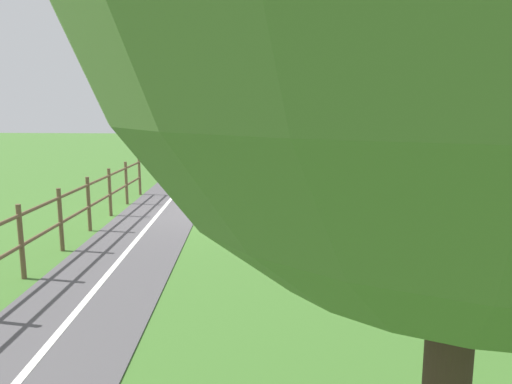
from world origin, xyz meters
TOP-DOWN VIEW (x-y plane):
  - ground_plane at (0.00, 0.00)m, footprint 80.00×80.00m
  - paved_path at (0.83, 4.00)m, footprint 5.54×36.02m
  - path_centre_line at (0.83, 4.00)m, footprint 3.26×31.85m
  - bench at (-2.19, 0.63)m, footprint 1.89×0.58m
  - person_seated at (-2.08, 0.62)m, footprint 0.36×0.36m
  - bicycle at (-0.86, 0.55)m, footprint 0.42×1.73m
  - backpack at (-0.56, 0.95)m, footprint 0.41×0.35m
  - fence_roadside at (2.06, 4.37)m, footprint 1.09×13.66m
  - tree_by_path at (-6.55, 1.06)m, footprint 3.10×3.10m
  - tree_far_right at (-6.90, -1.47)m, footprint 3.03×3.03m

SIDE VIEW (x-z plane):
  - ground_plane at x=0.00m, z-range 0.00..0.00m
  - paved_path at x=0.83m, z-range 0.00..0.02m
  - path_centre_line at x=0.83m, z-range 0.02..0.02m
  - backpack at x=-0.56m, z-range 0.00..0.40m
  - bench at x=-2.19m, z-range 0.10..0.58m
  - bicycle at x=-0.86m, z-range -0.07..0.78m
  - fence_roadside at x=2.06m, z-range 0.10..1.30m
  - person_seated at x=-2.08m, z-range 0.44..1.21m
  - tree_far_right at x=-6.90m, z-range 1.09..6.34m
  - tree_by_path at x=-6.55m, z-range 1.38..7.29m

